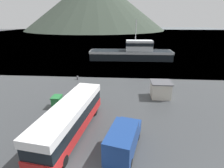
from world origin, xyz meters
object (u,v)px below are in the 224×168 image
object	(u,v)px
fishing_boat	(132,52)
dock_kiosk	(161,89)
tour_bus	(71,117)
storage_bin	(57,101)
delivery_van	(124,139)

from	to	relation	value
fishing_boat	dock_kiosk	xyz separation A→B (m)	(3.18, -25.14, -0.78)
tour_bus	storage_bin	distance (m)	6.46
tour_bus	storage_bin	bearing A→B (deg)	131.44
fishing_boat	storage_bin	xyz separation A→B (m)	(-10.49, -29.13, -1.23)
storage_bin	dock_kiosk	bearing A→B (deg)	16.25
delivery_van	fishing_boat	size ratio (longest dim) A/B	0.26
tour_bus	storage_bin	xyz separation A→B (m)	(-3.50, 5.32, -1.07)
tour_bus	dock_kiosk	xyz separation A→B (m)	(10.17, 9.30, -0.62)
tour_bus	fishing_boat	size ratio (longest dim) A/B	0.51
delivery_van	tour_bus	bearing A→B (deg)	169.65
fishing_boat	tour_bus	bearing A→B (deg)	167.61
fishing_boat	dock_kiosk	world-z (taller)	fishing_boat
delivery_van	storage_bin	size ratio (longest dim) A/B	3.82
fishing_boat	storage_bin	distance (m)	30.98
delivery_van	dock_kiosk	bearing A→B (deg)	79.46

